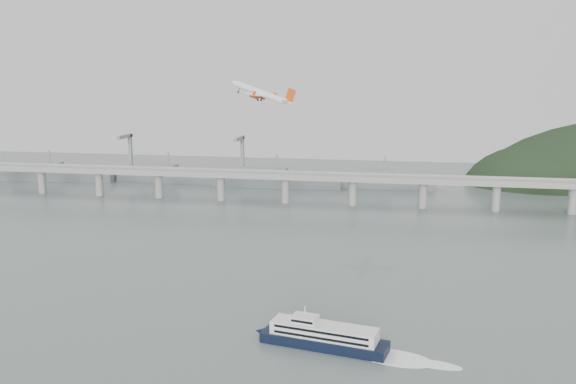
# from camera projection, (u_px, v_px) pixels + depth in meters

# --- Properties ---
(ground) EXTENTS (900.00, 900.00, 0.00)m
(ground) POSITION_uv_depth(u_px,v_px,m) (263.00, 300.00, 255.90)
(ground) COLOR #556260
(ground) RESTS_ON ground
(bridge) EXTENTS (800.00, 22.00, 23.90)m
(bridge) POSITION_uv_depth(u_px,v_px,m) (324.00, 181.00, 445.83)
(bridge) COLOR gray
(bridge) RESTS_ON ground
(distant_fleet) EXTENTS (453.00, 60.90, 40.00)m
(distant_fleet) POSITION_uv_depth(u_px,v_px,m) (161.00, 176.00, 539.49)
(distant_fleet) COLOR slate
(distant_fleet) RESTS_ON ground
(ferry) EXTENTS (72.76, 22.28, 13.80)m
(ferry) POSITION_uv_depth(u_px,v_px,m) (324.00, 336.00, 210.90)
(ferry) COLOR black
(ferry) RESTS_ON ground
(airliner) EXTENTS (38.31, 34.83, 15.18)m
(airliner) POSITION_uv_depth(u_px,v_px,m) (262.00, 93.00, 329.90)
(airliner) COLOR white
(airliner) RESTS_ON ground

